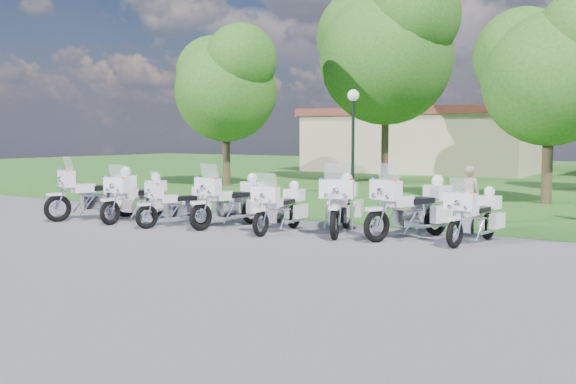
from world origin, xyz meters
The scene contains 16 objects.
ground centered at (0.00, 0.00, 0.00)m, with size 100.00×100.00×0.00m, color #5A5A5F.
grass_lawn centered at (0.00, 27.00, 0.00)m, with size 100.00×48.00×0.01m, color #2C5B1D.
motorcycle_0 centered at (-4.93, 0.10, 0.75)m, with size 1.50×2.50×1.78m.
motorcycle_1 centered at (-3.68, 0.40, 0.66)m, with size 0.78×2.35×1.58m.
motorcycle_2 centered at (-2.06, 0.30, 0.61)m, with size 1.19×2.07×1.46m.
motorcycle_3 centered at (-0.84, 0.94, 0.69)m, with size 1.05×2.45×1.65m.
motorcycle_4 centered at (0.72, 0.88, 0.62)m, with size 0.78×2.20×1.47m.
motorcycle_5 centered at (2.08, 1.50, 0.72)m, with size 1.37×2.46×1.72m.
motorcycle_6 centered at (3.80, 1.69, 0.73)m, with size 1.49×2.43×1.74m.
motorcycle_7 centered at (5.21, 1.79, 0.61)m, with size 0.94×2.17×1.47m.
lamp_post centered at (-1.77, 9.62, 3.08)m, with size 0.44×0.44×4.07m.
tree_0 centered at (-9.37, 11.57, 4.87)m, with size 5.52×4.71×7.36m.
tree_1 centered at (-4.05, 17.56, 6.78)m, with size 7.68×6.55×10.24m.
tree_2 centered at (4.85, 11.21, 4.69)m, with size 5.32×4.54×7.10m.
building_west centered at (-6.00, 28.00, 2.07)m, with size 14.56×8.32×4.10m.
bystander_a centered at (4.24, 4.48, 0.78)m, with size 0.57×0.37×1.56m, color gray.
Camera 1 is at (9.27, -12.09, 2.34)m, focal length 40.00 mm.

